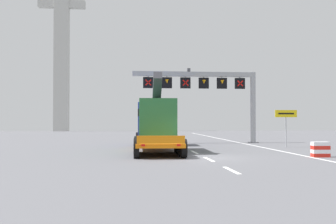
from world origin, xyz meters
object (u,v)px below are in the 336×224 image
object	(u,v)px
exit_sign_yellow	(286,118)
heavy_haul_truck_orange	(155,123)
overhead_lane_gantry	(208,85)
crash_barrier_striped	(320,149)
bridge_pylon_distant	(62,27)

from	to	relation	value
exit_sign_yellow	heavy_haul_truck_orange	bearing A→B (deg)	-175.55
overhead_lane_gantry	heavy_haul_truck_orange	xyz separation A→B (m)	(-5.51, -7.04, -3.49)
crash_barrier_striped	overhead_lane_gantry	bearing A→B (deg)	104.30
heavy_haul_truck_orange	overhead_lane_gantry	bearing A→B (deg)	51.96
exit_sign_yellow	overhead_lane_gantry	bearing A→B (deg)	129.17
exit_sign_yellow	crash_barrier_striped	size ratio (longest dim) A/B	2.94
heavy_haul_truck_orange	exit_sign_yellow	xyz separation A→B (m)	(10.58, 0.82, 0.32)
exit_sign_yellow	bridge_pylon_distant	bearing A→B (deg)	117.68
overhead_lane_gantry	exit_sign_yellow	bearing A→B (deg)	-50.83
overhead_lane_gantry	exit_sign_yellow	size ratio (longest dim) A/B	4.00
exit_sign_yellow	bridge_pylon_distant	distance (m)	57.84
overhead_lane_gantry	heavy_haul_truck_orange	world-z (taller)	overhead_lane_gantry
overhead_lane_gantry	bridge_pylon_distant	distance (m)	49.41
bridge_pylon_distant	exit_sign_yellow	bearing A→B (deg)	-62.32
overhead_lane_gantry	bridge_pylon_distant	bearing A→B (deg)	115.73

